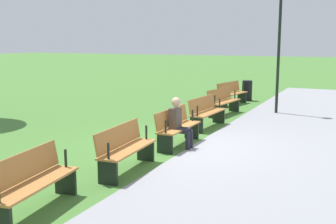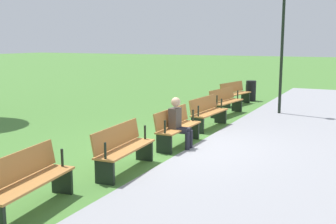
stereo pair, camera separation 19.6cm
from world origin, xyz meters
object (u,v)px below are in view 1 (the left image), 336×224
(trash_bin, at_px, (247,91))
(lamp_post, at_px, (280,26))
(bench_3, at_px, (177,126))
(bench_5, at_px, (32,182))
(bench_0, at_px, (231,93))
(bench_4, at_px, (125,148))
(bench_2, at_px, (206,111))
(person_seated, at_px, (179,121))
(bench_1, at_px, (223,101))

(trash_bin, bearing_deg, lamp_post, 33.64)
(bench_3, height_order, bench_5, same)
(bench_0, bearing_deg, bench_3, 16.79)
(bench_4, relative_size, bench_5, 0.99)
(bench_0, bearing_deg, bench_4, 14.93)
(bench_0, relative_size, bench_5, 1.01)
(bench_4, distance_m, bench_5, 2.30)
(bench_5, bearing_deg, lamp_post, 163.69)
(bench_2, xyz_separation_m, bench_3, (2.30, 0.07, 0.00))
(bench_0, distance_m, trash_bin, 1.44)
(person_seated, distance_m, trash_bin, 8.49)
(bench_2, bearing_deg, bench_0, -168.82)
(bench_3, relative_size, trash_bin, 2.05)
(bench_0, bearing_deg, bench_2, 18.65)
(bench_1, distance_m, trash_bin, 3.69)
(bench_1, xyz_separation_m, person_seated, (4.79, 0.44, 0.16))
(bench_2, relative_size, bench_4, 1.00)
(lamp_post, relative_size, trash_bin, 5.13)
(bench_3, bearing_deg, bench_4, -1.86)
(bench_5, distance_m, person_seated, 4.42)
(bench_0, relative_size, person_seated, 1.50)
(bench_1, bearing_deg, bench_5, 7.47)
(bench_2, xyz_separation_m, person_seated, (2.50, 0.22, 0.16))
(bench_2, relative_size, bench_5, 0.99)
(bench_0, height_order, bench_5, same)
(bench_3, distance_m, bench_5, 4.60)
(bench_5, bearing_deg, bench_1, 172.53)
(bench_4, xyz_separation_m, trash_bin, (-10.58, -0.33, -0.05))
(bench_1, height_order, trash_bin, bench_1)
(bench_4, distance_m, person_seated, 2.12)
(bench_1, distance_m, bench_3, 4.60)
(bench_3, xyz_separation_m, person_seated, (0.20, 0.14, 0.16))
(bench_1, distance_m, bench_4, 6.89)
(bench_4, height_order, bench_5, same)
(bench_0, relative_size, lamp_post, 0.41)
(person_seated, relative_size, lamp_post, 0.28)
(bench_5, height_order, trash_bin, bench_5)
(trash_bin, bearing_deg, bench_0, -10.79)
(bench_2, xyz_separation_m, bench_4, (4.60, 0.00, 0.00))
(bench_1, bearing_deg, person_seated, 12.73)
(bench_4, bearing_deg, lamp_post, 166.51)
(bench_1, bearing_deg, bench_3, 11.19)
(lamp_post, distance_m, trash_bin, 4.01)
(bench_0, relative_size, bench_4, 1.02)
(bench_4, bearing_deg, bench_3, 174.40)
(bench_3, bearing_deg, bench_0, -174.42)
(lamp_post, bearing_deg, bench_1, -54.94)
(bench_5, height_order, lamp_post, lamp_post)
(bench_3, relative_size, bench_4, 0.98)
(bench_3, distance_m, trash_bin, 8.29)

